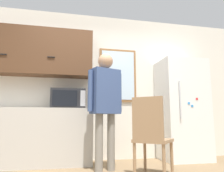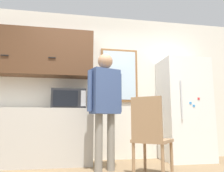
% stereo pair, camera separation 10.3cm
% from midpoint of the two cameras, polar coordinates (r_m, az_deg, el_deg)
% --- Properties ---
extents(back_wall, '(6.00, 0.06, 2.70)m').
position_cam_midpoint_polar(back_wall, '(4.08, -5.40, 0.31)').
color(back_wall, silver).
rests_on(back_wall, ground_plane).
extents(counter, '(2.12, 0.56, 0.89)m').
position_cam_midpoint_polar(counter, '(3.76, -22.97, -12.11)').
color(counter, '#BCB7AD').
rests_on(counter, ground_plane).
extents(upper_cabinets, '(2.12, 0.35, 0.82)m').
position_cam_midpoint_polar(upper_cabinets, '(4.04, -21.42, 8.35)').
color(upper_cabinets, '#51331E').
extents(microwave, '(0.55, 0.43, 0.32)m').
position_cam_midpoint_polar(microwave, '(3.72, -12.23, -3.39)').
color(microwave, '#232326').
rests_on(microwave, counter).
extents(person, '(0.53, 0.35, 1.68)m').
position_cam_midpoint_polar(person, '(3.17, -2.68, -3.08)').
color(person, gray).
rests_on(person, ground_plane).
extents(refrigerator, '(0.80, 0.67, 1.79)m').
position_cam_midpoint_polar(refrigerator, '(4.17, 17.18, -5.82)').
color(refrigerator, white).
rests_on(refrigerator, ground_plane).
extents(chair, '(0.61, 0.61, 0.99)m').
position_cam_midpoint_polar(chair, '(2.87, 9.04, -12.07)').
color(chair, '#997551').
rests_on(chair, ground_plane).
extents(window, '(0.71, 0.05, 1.01)m').
position_cam_midpoint_polar(window, '(4.14, 0.83, 2.83)').
color(window, olive).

